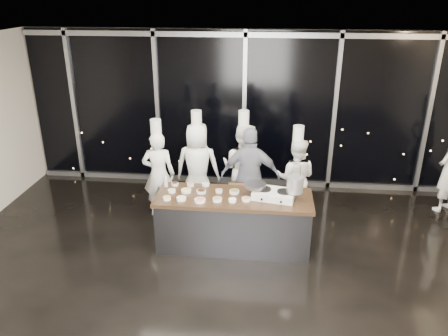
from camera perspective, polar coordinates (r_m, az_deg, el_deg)
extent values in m
plane|color=black|center=(6.57, 0.54, -14.26)|extent=(9.00, 9.00, 0.00)
cube|color=beige|center=(9.06, 2.71, 7.59)|extent=(9.00, 0.02, 3.20)
cube|color=beige|center=(5.31, 0.67, 14.58)|extent=(9.00, 7.00, 0.02)
cube|color=black|center=(9.00, 2.69, 7.49)|extent=(8.90, 0.04, 3.18)
cube|color=#95979D|center=(8.68, 2.85, 17.01)|extent=(8.90, 0.08, 0.10)
cube|color=#95979D|center=(9.47, 2.50, -1.67)|extent=(8.90, 0.08, 0.10)
cube|color=#95979D|center=(9.83, -18.98, 7.59)|extent=(0.08, 0.08, 3.20)
cube|color=#95979D|center=(9.22, -8.66, 7.64)|extent=(0.08, 0.08, 3.20)
cube|color=#95979D|center=(8.95, 2.67, 7.41)|extent=(0.08, 0.08, 3.20)
cube|color=#95979D|center=(9.03, 14.22, 6.88)|extent=(0.08, 0.08, 3.20)
cube|color=#95979D|center=(9.46, 25.11, 6.13)|extent=(0.08, 0.08, 3.20)
cube|color=#39393F|center=(7.09, 1.25, -7.18)|extent=(2.40, 0.80, 0.84)
cube|color=#3A2818|center=(6.88, 1.29, -3.93)|extent=(2.46, 0.86, 0.06)
cube|color=silver|center=(6.83, 6.53, -3.44)|extent=(0.70, 0.51, 0.12)
cylinder|color=black|center=(6.83, 5.26, -2.75)|extent=(0.25, 0.25, 0.02)
cylinder|color=black|center=(6.78, 7.86, -3.07)|extent=(0.25, 0.25, 0.02)
cylinder|color=black|center=(6.68, 4.95, -4.10)|extent=(0.04, 0.03, 0.04)
cylinder|color=black|center=(6.63, 7.44, -4.42)|extent=(0.04, 0.03, 0.04)
cylinder|color=slate|center=(6.85, 4.11, -2.25)|extent=(0.40, 0.40, 0.06)
cube|color=#4C2B14|center=(6.91, 1.75, -1.92)|extent=(0.25, 0.08, 0.02)
cylinder|color=#BBBBBD|center=(6.72, 9.27, -2.11)|extent=(0.30, 0.30, 0.25)
cylinder|color=white|center=(6.80, -7.46, -3.94)|extent=(0.12, 0.12, 0.04)
cylinder|color=gold|center=(6.80, -7.47, -3.82)|extent=(0.10, 0.10, 0.01)
cylinder|color=white|center=(7.03, -6.85, -3.00)|extent=(0.12, 0.12, 0.04)
cylinder|color=#BCB784|center=(7.02, -6.85, -2.88)|extent=(0.10, 0.10, 0.01)
cylinder|color=white|center=(7.27, -6.43, -2.10)|extent=(0.11, 0.11, 0.04)
cylinder|color=#351410|center=(7.26, -6.43, -1.98)|extent=(0.09, 0.09, 0.01)
cylinder|color=white|center=(6.77, -5.59, -4.00)|extent=(0.15, 0.15, 0.04)
cylinder|color=silver|center=(6.76, -5.60, -3.87)|extent=(0.12, 0.12, 0.01)
cylinder|color=white|center=(7.01, -4.97, -2.99)|extent=(0.16, 0.16, 0.04)
cylinder|color=#D3C269|center=(7.00, -4.97, -2.87)|extent=(0.13, 0.13, 0.01)
cylinder|color=white|center=(7.22, -4.39, -2.19)|extent=(0.11, 0.11, 0.04)
cylinder|color=#A56E52|center=(7.21, -4.39, -2.07)|extent=(0.09, 0.09, 0.01)
cylinder|color=white|center=(6.69, -3.16, -4.25)|extent=(0.17, 0.17, 0.04)
cylinder|color=#CF6E55|center=(6.68, -3.16, -4.12)|extent=(0.14, 0.14, 0.01)
cylinder|color=white|center=(6.97, -2.98, -3.08)|extent=(0.15, 0.15, 0.04)
cylinder|color=black|center=(6.97, -2.99, -2.95)|extent=(0.13, 0.13, 0.01)
cylinder|color=white|center=(7.21, -2.43, -2.16)|extent=(0.12, 0.12, 0.04)
cylinder|color=beige|center=(7.21, -2.43, -2.04)|extent=(0.10, 0.10, 0.01)
cylinder|color=white|center=(6.71, -0.88, -4.14)|extent=(0.14, 0.14, 0.04)
cylinder|color=#A97C43|center=(6.70, -0.88, -4.01)|extent=(0.12, 0.12, 0.01)
cylinder|color=white|center=(6.98, -0.66, -3.01)|extent=(0.11, 0.11, 0.04)
cylinder|color=tan|center=(6.98, -0.66, -2.89)|extent=(0.09, 0.09, 0.01)
cylinder|color=white|center=(6.69, 1.11, -4.23)|extent=(0.12, 0.12, 0.04)
cylinder|color=#EBEFBE|center=(6.68, 1.11, -4.11)|extent=(0.10, 0.10, 0.01)
cylinder|color=white|center=(6.96, 1.36, -3.12)|extent=(0.16, 0.16, 0.04)
cylinder|color=olive|center=(6.95, 1.36, -3.00)|extent=(0.13, 0.13, 0.01)
cylinder|color=white|center=(6.73, 2.91, -4.09)|extent=(0.14, 0.14, 0.04)
cylinder|color=#C47D41|center=(6.72, 2.92, -3.97)|extent=(0.11, 0.11, 0.01)
cylinder|color=silver|center=(7.21, -7.61, -1.81)|extent=(0.06, 0.06, 0.17)
cone|color=silver|center=(7.17, -7.66, -0.99)|extent=(0.05, 0.05, 0.06)
imported|color=white|center=(7.97, -8.52, -0.85)|extent=(0.62, 0.43, 1.60)
cylinder|color=white|center=(7.66, -8.90, 5.35)|extent=(0.21, 0.21, 0.26)
imported|color=white|center=(8.13, -3.46, 0.16)|extent=(0.83, 0.55, 1.69)
cylinder|color=white|center=(7.82, -3.62, 6.58)|extent=(0.19, 0.19, 0.26)
imported|color=white|center=(8.06, 2.48, 0.05)|extent=(0.99, 0.88, 1.70)
cylinder|color=white|center=(7.75, 2.60, 6.57)|extent=(0.24, 0.24, 0.26)
imported|color=#131B34|center=(7.63, 3.46, -1.09)|extent=(1.03, 0.43, 1.76)
imported|color=white|center=(7.96, 9.30, -1.32)|extent=(0.81, 0.67, 1.50)
cylinder|color=white|center=(7.66, 9.70, 4.51)|extent=(0.22, 0.22, 0.26)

